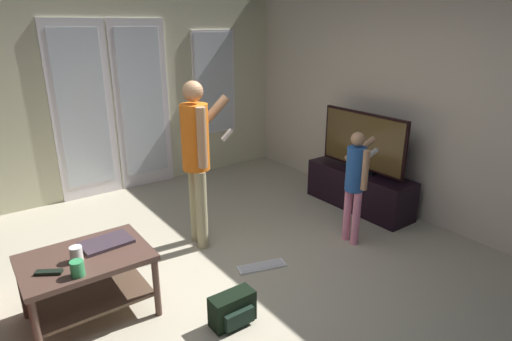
{
  "coord_description": "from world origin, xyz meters",
  "views": [
    {
      "loc": [
        -1.44,
        -2.53,
        2.07
      ],
      "look_at": [
        0.7,
        0.4,
        0.81
      ],
      "focal_mm": 29.7,
      "sensor_mm": 36.0,
      "label": 1
    }
  ],
  "objects": [
    {
      "name": "cup_by_laptop",
      "position": [
        -0.93,
        0.28,
        0.57
      ],
      "size": [
        0.08,
        0.08,
        0.11
      ],
      "primitive_type": "cylinder",
      "color": "white",
      "rests_on": "coffee_table"
    },
    {
      "name": "backpack",
      "position": [
        -0.07,
        -0.37,
        0.12
      ],
      "size": [
        0.33,
        0.19,
        0.24
      ],
      "color": "black",
      "rests_on": "ground_plane"
    },
    {
      "name": "tv_stand",
      "position": [
        2.26,
        0.49,
        0.23
      ],
      "size": [
        0.41,
        1.32,
        0.46
      ],
      "color": "black",
      "rests_on": "ground_plane"
    },
    {
      "name": "wall_right_plain",
      "position": [
        2.61,
        0.0,
        1.36
      ],
      "size": [
        0.06,
        5.57,
        2.73
      ],
      "color": "beige",
      "rests_on": "ground_plane"
    },
    {
      "name": "flat_screen_tv",
      "position": [
        2.26,
        0.49,
        0.81
      ],
      "size": [
        0.08,
        1.14,
        0.68
      ],
      "color": "black",
      "rests_on": "tv_stand"
    },
    {
      "name": "person_child",
      "position": [
        1.57,
        -0.03,
        0.68
      ],
      "size": [
        0.52,
        0.3,
        1.13
      ],
      "color": "pink",
      "rests_on": "ground_plane"
    },
    {
      "name": "ground_plane",
      "position": [
        0.0,
        0.0,
        -0.01
      ],
      "size": [
        5.27,
        5.57,
        0.02
      ],
      "primitive_type": "cube",
      "color": "#B3A991"
    },
    {
      "name": "wall_back_with_doors",
      "position": [
        0.06,
        2.75,
        1.33
      ],
      "size": [
        5.27,
        0.09,
        2.76
      ],
      "color": "beige",
      "rests_on": "ground_plane"
    },
    {
      "name": "coffee_table",
      "position": [
        -0.87,
        0.32,
        0.37
      ],
      "size": [
        0.87,
        0.62,
        0.51
      ],
      "color": "#4D342B",
      "rests_on": "ground_plane"
    },
    {
      "name": "laptop_closed",
      "position": [
        -0.69,
        0.39,
        0.52
      ],
      "size": [
        0.37,
        0.26,
        0.02
      ],
      "primitive_type": "cube",
      "rotation": [
        0.0,
        0.0,
        0.07
      ],
      "color": "#3A2E38",
      "rests_on": "coffee_table"
    },
    {
      "name": "person_adult",
      "position": [
        0.33,
        0.82,
        0.96
      ],
      "size": [
        0.61,
        0.43,
        1.6
      ],
      "color": "tan",
      "rests_on": "ground_plane"
    },
    {
      "name": "tv_remote_black",
      "position": [
        -1.12,
        0.22,
        0.52
      ],
      "size": [
        0.17,
        0.13,
        0.02
      ],
      "primitive_type": "cube",
      "rotation": [
        0.0,
        0.0,
        -0.55
      ],
      "color": "black",
      "rests_on": "coffee_table"
    },
    {
      "name": "loose_keyboard",
      "position": [
        0.55,
        0.11,
        0.01
      ],
      "size": [
        0.46,
        0.25,
        0.02
      ],
      "color": "white",
      "rests_on": "ground_plane"
    },
    {
      "name": "cup_near_edge",
      "position": [
        -0.97,
        0.08,
        0.57
      ],
      "size": [
        0.09,
        0.09,
        0.11
      ],
      "primitive_type": "cylinder",
      "color": "#328F51",
      "rests_on": "coffee_table"
    }
  ]
}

